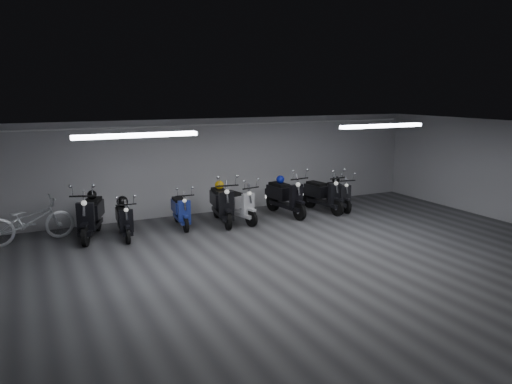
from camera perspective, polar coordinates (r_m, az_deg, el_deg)
name	(u,v)px	position (r m, az deg, el deg)	size (l,w,h in m)	color
floor	(295,263)	(10.56, 4.54, -8.24)	(14.00, 10.00, 0.01)	#3A3A3D
ceiling	(297,130)	(9.96, 4.80, 7.14)	(14.00, 10.00, 0.01)	gray
back_wall	(210,166)	(14.63, -5.32, 3.03)	(14.00, 0.01, 2.80)	#ACADAF
fluor_strip_left	(136,135)	(9.80, -13.70, 6.40)	(2.40, 0.18, 0.08)	white
fluor_strip_right	(382,126)	(12.52, 14.42, 7.44)	(2.40, 0.18, 0.08)	white
conduit	(211,125)	(14.42, -5.29, 7.78)	(0.05, 0.05, 13.60)	white
scooter_0	(90,209)	(12.71, -18.68, -1.87)	(0.67, 2.01, 1.49)	black
scooter_1	(124,215)	(12.53, -15.06, -2.55)	(0.53, 1.60, 1.19)	black
scooter_4	(181,205)	(13.21, -8.71, -1.54)	(0.54, 1.61, 1.20)	navy
scooter_5	(222,198)	(13.42, -3.98, -0.65)	(0.65, 1.96, 1.46)	black
scooter_6	(238,199)	(13.56, -2.05, -0.83)	(0.59, 1.76, 1.31)	silver
scooter_7	(286,191)	(14.29, 3.48, 0.14)	(0.66, 1.98, 1.47)	black
scooter_8	(323,189)	(14.85, 7.81, 0.33)	(0.62, 1.87, 1.39)	black
scooter_9	(339,190)	(15.22, 9.61, 0.25)	(0.55, 1.65, 1.23)	black
bicycle	(29,216)	(12.93, -24.85, -2.53)	(0.72, 2.03, 1.31)	white
helmet_0	(219,185)	(13.62, -4.28, 0.81)	(0.25, 0.25, 0.25)	#ECB00D
helmet_1	(122,202)	(12.68, -15.26, -1.07)	(0.28, 0.28, 0.28)	black
helmet_2	(92,195)	(12.91, -18.51, -0.31)	(0.23, 0.23, 0.23)	black
helmet_3	(280,179)	(14.45, 2.85, 1.47)	(0.24, 0.24, 0.24)	#0E1AA0
helmet_4	(336,180)	(15.37, 9.26, 1.39)	(0.24, 0.24, 0.24)	black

